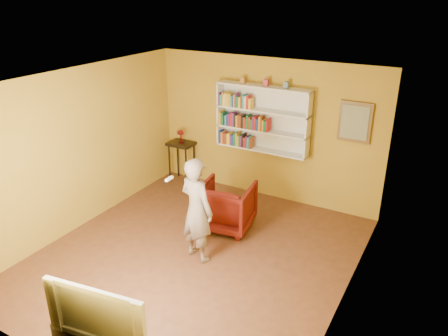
{
  "coord_description": "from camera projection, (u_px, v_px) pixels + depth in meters",
  "views": [
    {
      "loc": [
        3.17,
        -4.76,
        3.89
      ],
      "look_at": [
        0.08,
        0.75,
        1.22
      ],
      "focal_mm": 35.0,
      "sensor_mm": 36.0,
      "label": 1
    }
  ],
  "objects": [
    {
      "name": "person",
      "position": [
        197.0,
        210.0,
        6.43
      ],
      "size": [
        0.68,
        0.53,
        1.64
      ],
      "primitive_type": "imported",
      "rotation": [
        0.0,
        0.0,
        2.88
      ],
      "color": "#6F5F51",
      "rests_on": "ground"
    },
    {
      "name": "books_row_middle",
      "position": [
        244.0,
        121.0,
        8.19
      ],
      "size": [
        1.02,
        0.19,
        0.27
      ],
      "color": "gold",
      "rests_on": "bookshelf"
    },
    {
      "name": "ornament_centre",
      "position": [
        266.0,
        83.0,
        7.75
      ],
      "size": [
        0.09,
        0.09,
        0.12
      ],
      "primitive_type": "cube",
      "color": "#AD394E",
      "rests_on": "bookshelf"
    },
    {
      "name": "armchair",
      "position": [
        226.0,
        206.0,
        7.44
      ],
      "size": [
        0.99,
        1.01,
        0.81
      ],
      "primitive_type": "imported",
      "rotation": [
        0.0,
        0.0,
        3.3
      ],
      "color": "#460505",
      "rests_on": "ground"
    },
    {
      "name": "ornament_left",
      "position": [
        243.0,
        80.0,
        7.96
      ],
      "size": [
        0.08,
        0.08,
        0.11
      ],
      "primitive_type": "cube",
      "color": "#B07232",
      "rests_on": "bookshelf"
    },
    {
      "name": "console_table",
      "position": [
        181.0,
        149.0,
        9.1
      ],
      "size": [
        0.53,
        0.4,
        0.86
      ],
      "color": "black",
      "rests_on": "ground"
    },
    {
      "name": "game_remote",
      "position": [
        169.0,
        179.0,
        6.16
      ],
      "size": [
        0.04,
        0.15,
        0.04
      ],
      "primitive_type": "cube",
      "color": "white",
      "rests_on": "person"
    },
    {
      "name": "room_shell",
      "position": [
        194.0,
        197.0,
        6.38
      ],
      "size": [
        5.3,
        5.8,
        2.88
      ],
      "color": "#4F2B19",
      "rests_on": "ground"
    },
    {
      "name": "ornament_right",
      "position": [
        286.0,
        85.0,
        7.58
      ],
      "size": [
        0.08,
        0.08,
        0.11
      ],
      "primitive_type": "cube",
      "color": "slate",
      "rests_on": "bookshelf"
    },
    {
      "name": "framed_painting",
      "position": [
        355.0,
        122.0,
        7.32
      ],
      "size": [
        0.55,
        0.05,
        0.7
      ],
      "color": "brown",
      "rests_on": "room_shell"
    },
    {
      "name": "television",
      "position": [
        102.0,
        309.0,
        4.51
      ],
      "size": [
        1.17,
        0.32,
        0.67
      ],
      "primitive_type": "imported",
      "rotation": [
        0.0,
        0.0,
        0.14
      ],
      "color": "black",
      "rests_on": "tv_cabinet"
    },
    {
      "name": "books_row_upper",
      "position": [
        236.0,
        100.0,
        8.13
      ],
      "size": [
        0.66,
        0.19,
        0.27
      ],
      "color": "#5C2570",
      "rests_on": "bookshelf"
    },
    {
      "name": "books_row_lower",
      "position": [
        236.0,
        139.0,
        8.41
      ],
      "size": [
        0.7,
        0.18,
        0.26
      ],
      "color": "navy",
      "rests_on": "bookshelf"
    },
    {
      "name": "bookshelf",
      "position": [
        264.0,
        118.0,
        8.09
      ],
      "size": [
        1.8,
        0.29,
        1.23
      ],
      "color": "silver",
      "rests_on": "room_shell"
    },
    {
      "name": "ruby_lustre",
      "position": [
        181.0,
        134.0,
        8.97
      ],
      "size": [
        0.17,
        0.16,
        0.27
      ],
      "color": "maroon",
      "rests_on": "console_table"
    }
  ]
}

